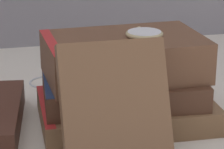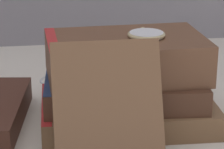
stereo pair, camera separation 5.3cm
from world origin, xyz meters
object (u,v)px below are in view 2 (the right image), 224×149
book_flat_middle (119,87)px  book_flat_top (122,57)px  book_flat_bottom (123,111)px  book_leaning_front (111,112)px  pocket_watch (146,34)px  reading_glasses (77,80)px

book_flat_middle → book_flat_top: 0.04m
book_flat_middle → book_flat_top: book_flat_top is taller
book_flat_bottom → book_leaning_front: (-0.03, -0.11, 0.05)m
book_leaning_front → book_flat_bottom: bearing=74.3°
book_flat_top → pocket_watch: bearing=-5.5°
pocket_watch → book_leaning_front: bearing=-118.6°
book_flat_top → pocket_watch: pocket_watch is taller
book_flat_top → book_leaning_front: 0.11m
pocket_watch → reading_glasses: 0.20m
book_leaning_front → reading_glasses: size_ratio=1.09×
pocket_watch → reading_glasses: bearing=115.3°
book_flat_middle → book_flat_top: size_ratio=1.05×
book_leaning_front → pocket_watch: bearing=61.4°
book_leaning_front → reading_glasses: 0.27m
book_flat_top → reading_glasses: book_flat_top is taller
book_flat_bottom → book_flat_middle: book_flat_middle is taller
book_flat_middle → reading_glasses: (-0.04, 0.15, -0.04)m
book_flat_bottom → reading_glasses: book_flat_bottom is taller
book_flat_middle → pocket_watch: 0.08m
book_flat_bottom → book_flat_top: (-0.00, 0.00, 0.07)m
book_flat_middle → pocket_watch: bearing=-6.4°
book_flat_bottom → book_leaning_front: bearing=-104.1°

